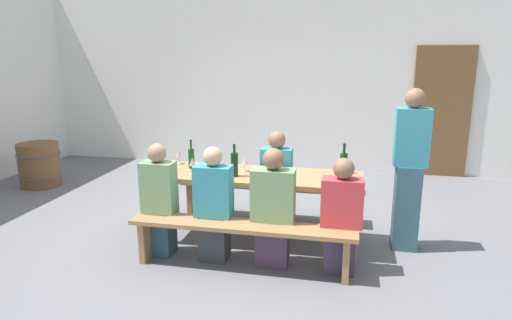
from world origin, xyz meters
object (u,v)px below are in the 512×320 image
(wine_glass_0, at_px, (192,163))
(wine_glass_1, at_px, (178,154))
(wine_glass_3, at_px, (245,161))
(bench_near, at_px, (242,233))
(wine_barrel, at_px, (39,165))
(tasting_table, at_px, (256,181))
(wine_glass_2, at_px, (218,168))
(wine_bottle_2, at_px, (344,162))
(wine_bottle_1, at_px, (191,158))
(seated_guest_near_3, at_px, (341,219))
(wine_bottle_0, at_px, (234,164))
(wooden_door, at_px, (441,112))
(standing_host, at_px, (409,173))
(seated_guest_near_0, at_px, (160,203))
(seated_guest_near_2, at_px, (273,211))
(seated_guest_near_1, at_px, (214,207))
(bench_far, at_px, (267,191))
(wine_glass_4, at_px, (271,157))
(seated_guest_far_0, at_px, (276,181))

(wine_glass_0, distance_m, wine_glass_1, 0.48)
(wine_glass_0, bearing_deg, wine_glass_3, 23.21)
(bench_near, height_order, wine_barrel, wine_barrel)
(tasting_table, height_order, wine_glass_2, wine_glass_2)
(wine_bottle_2, bearing_deg, wine_glass_2, -157.55)
(tasting_table, distance_m, wine_bottle_1, 0.77)
(seated_guest_near_3, bearing_deg, wine_glass_2, 79.64)
(wine_bottle_0, height_order, wine_bottle_2, wine_bottle_0)
(wine_bottle_2, bearing_deg, wine_bottle_1, -175.00)
(tasting_table, distance_m, bench_near, 0.72)
(wooden_door, xyz_separation_m, standing_host, (-0.84, -3.04, -0.24))
(wine_glass_3, bearing_deg, wine_bottle_1, 179.88)
(seated_guest_near_0, distance_m, seated_guest_near_2, 1.14)
(bench_near, relative_size, seated_guest_near_1, 1.87)
(bench_far, distance_m, wine_glass_2, 1.11)
(wine_bottle_2, relative_size, seated_guest_near_1, 0.28)
(wine_bottle_1, height_order, seated_guest_near_2, seated_guest_near_2)
(wine_bottle_2, bearing_deg, wine_barrel, 166.44)
(wooden_door, relative_size, seated_guest_near_0, 1.84)
(wine_glass_4, relative_size, seated_guest_near_2, 0.14)
(seated_guest_near_1, bearing_deg, wooden_door, -36.04)
(bench_far, bearing_deg, seated_guest_near_0, -127.00)
(wooden_door, xyz_separation_m, seated_guest_near_0, (-3.25, -3.69, -0.51))
(wine_bottle_1, height_order, seated_guest_near_0, seated_guest_near_0)
(wine_bottle_2, height_order, wine_glass_3, wine_bottle_2)
(wine_glass_0, bearing_deg, seated_guest_near_0, -121.26)
(bench_far, bearing_deg, seated_guest_near_2, -76.91)
(wine_bottle_2, bearing_deg, seated_guest_near_1, -148.84)
(seated_guest_near_1, bearing_deg, wine_glass_3, -16.27)
(wooden_door, bearing_deg, wine_glass_3, -128.98)
(wine_bottle_2, distance_m, seated_guest_near_0, 1.93)
(wooden_door, relative_size, wine_bottle_0, 6.22)
(seated_guest_near_2, distance_m, standing_host, 1.46)
(bench_far, relative_size, wine_bottle_0, 6.28)
(wine_glass_2, distance_m, wine_barrel, 3.72)
(wooden_door, xyz_separation_m, wine_glass_0, (-3.03, -3.33, -0.18))
(wine_bottle_2, distance_m, seated_guest_near_1, 1.44)
(wine_bottle_0, relative_size, wine_glass_0, 1.95)
(seated_guest_far_0, distance_m, wine_barrel, 3.87)
(seated_guest_near_1, bearing_deg, wine_glass_2, 3.80)
(wine_bottle_0, xyz_separation_m, wine_barrel, (-3.45, 1.46, -0.55))
(wine_glass_0, xyz_separation_m, wine_glass_4, (0.76, 0.42, -0.01))
(seated_guest_near_1, bearing_deg, seated_guest_near_3, -90.00)
(wine_glass_2, bearing_deg, bench_far, 70.73)
(tasting_table, relative_size, bench_near, 1.05)
(wine_bottle_2, bearing_deg, wine_glass_3, -172.05)
(wine_glass_0, height_order, seated_guest_near_2, seated_guest_near_2)
(wine_bottle_0, xyz_separation_m, wine_glass_3, (0.06, 0.22, -0.02))
(wine_bottle_2, relative_size, wine_glass_3, 2.04)
(wine_glass_0, distance_m, wine_glass_4, 0.87)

